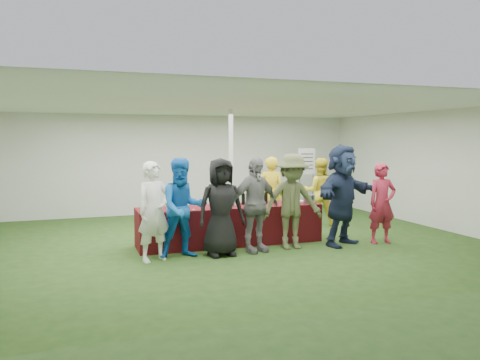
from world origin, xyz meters
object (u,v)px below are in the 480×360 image
object	(u,v)px
customer_3	(255,205)
customer_6	(382,203)
staff_back	(319,192)
wine_list_sign	(307,166)
customer_2	(221,207)
staff_pourer	(270,194)
customer_1	(183,208)
customer_4	(292,201)
dump_bucket	(309,199)
customer_0	(154,211)
customer_5	(342,195)
serving_table	(230,225)

from	to	relation	value
customer_3	customer_6	distance (m)	2.63
staff_back	customer_3	size ratio (longest dim) A/B	0.93
wine_list_sign	customer_2	size ratio (longest dim) A/B	1.05
wine_list_sign	staff_back	size ratio (longest dim) A/B	1.12
staff_pourer	customer_3	xyz separation A→B (m)	(-1.06, -1.75, 0.03)
customer_1	customer_6	world-z (taller)	customer_1
customer_6	staff_back	bearing A→B (deg)	101.04
wine_list_sign	staff_pourer	bearing A→B (deg)	-136.16
customer_3	customer_4	bearing A→B (deg)	-12.27
dump_bucket	wine_list_sign	bearing A→B (deg)	63.40
customer_0	wine_list_sign	bearing A→B (deg)	13.32
customer_5	customer_2	bearing A→B (deg)	154.20
customer_2	serving_table	bearing A→B (deg)	58.93
staff_back	customer_2	distance (m)	3.69
dump_bucket	customer_0	bearing A→B (deg)	-169.87
staff_back	customer_0	distance (m)	4.70
customer_3	staff_pourer	bearing A→B (deg)	44.95
staff_back	wine_list_sign	bearing A→B (deg)	-82.37
serving_table	staff_pourer	world-z (taller)	staff_pourer
staff_pourer	customer_5	size ratio (longest dim) A/B	0.85
staff_back	customer_5	xyz separation A→B (m)	(-0.64, -2.03, 0.17)
serving_table	customer_5	world-z (taller)	customer_5
customer_3	customer_5	distance (m)	1.79
customer_2	customer_4	world-z (taller)	customer_4
serving_table	staff_back	distance (m)	2.94
wine_list_sign	customer_1	bearing A→B (deg)	-140.39
serving_table	customer_3	bearing A→B (deg)	-74.71
customer_0	customer_5	bearing A→B (deg)	-23.78
customer_0	customer_6	distance (m)	4.44
customer_6	customer_4	bearing A→B (deg)	-179.61
serving_table	customer_4	xyz separation A→B (m)	(0.97, -0.75, 0.51)
customer_1	customer_2	world-z (taller)	customer_1
customer_0	customer_1	xyz separation A→B (m)	(0.51, 0.05, 0.02)
wine_list_sign	staff_back	distance (m)	1.62
customer_1	customer_3	distance (m)	1.31
customer_4	customer_6	bearing A→B (deg)	0.76
customer_1	customer_3	bearing A→B (deg)	-3.67
staff_back	customer_0	bearing A→B (deg)	49.02
serving_table	customer_0	size ratio (longest dim) A/B	2.14
staff_back	customer_0	size ratio (longest dim) A/B	0.95
staff_pourer	customer_6	distance (m)	2.47
customer_2	wine_list_sign	bearing A→B (deg)	42.50
customer_5	customer_6	size ratio (longest dim) A/B	1.23
serving_table	customer_6	xyz separation A→B (m)	(2.83, -0.92, 0.41)
customer_6	customer_2	bearing A→B (deg)	-176.21
dump_bucket	customer_3	size ratio (longest dim) A/B	0.14
serving_table	staff_back	world-z (taller)	staff_back
wine_list_sign	customer_0	world-z (taller)	wine_list_sign
serving_table	wine_list_sign	world-z (taller)	wine_list_sign
wine_list_sign	customer_5	bearing A→B (deg)	-106.82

